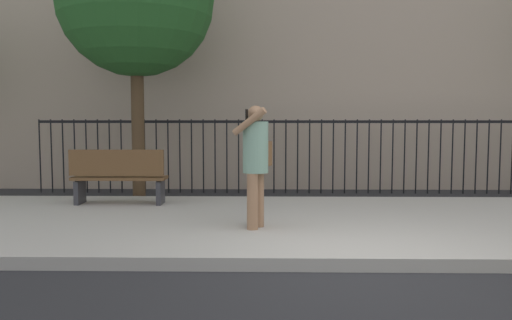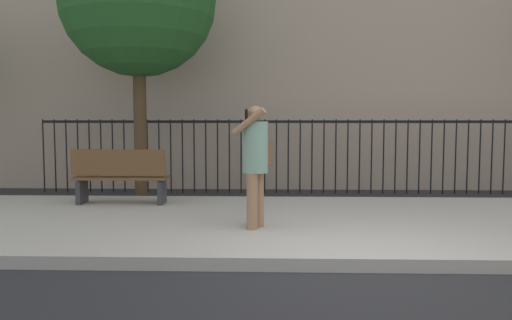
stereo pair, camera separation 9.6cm
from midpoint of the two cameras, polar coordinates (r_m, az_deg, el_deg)
ground_plane at (r=5.81m, az=11.33°, el=-11.84°), size 60.00×60.00×0.00m
sidewalk at (r=7.91m, az=8.51°, el=-6.84°), size 28.00×4.40×0.15m
iron_fence at (r=11.45m, az=6.19°, el=1.48°), size 12.03×0.04×1.60m
pedestrian_on_phone at (r=7.08m, az=-0.35°, el=0.29°), size 0.54×0.72×1.65m
street_bench at (r=9.32m, az=-14.90°, el=-1.63°), size 1.60×0.45×0.95m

